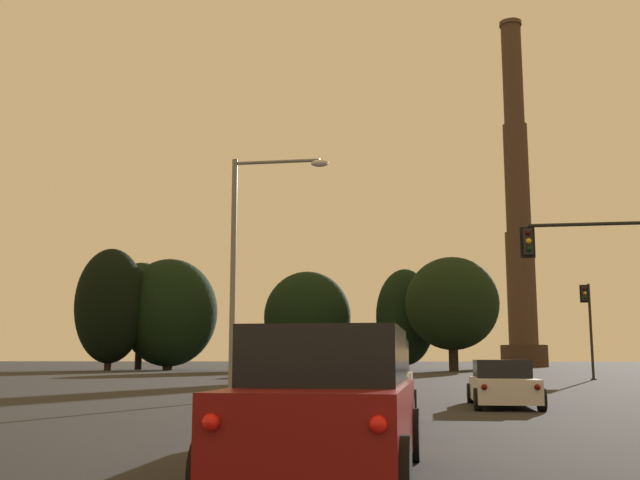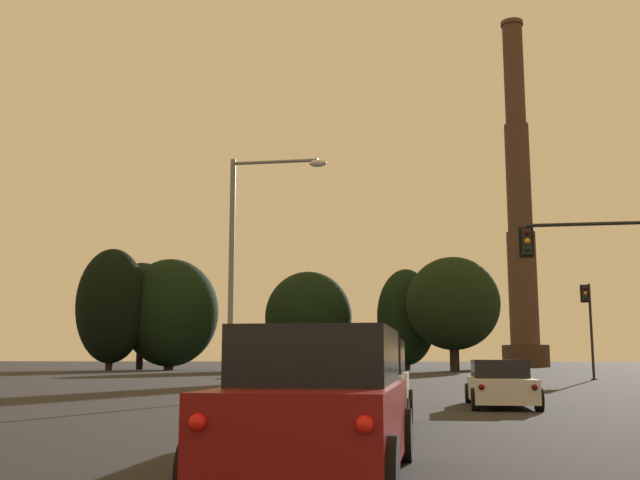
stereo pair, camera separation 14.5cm
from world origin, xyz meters
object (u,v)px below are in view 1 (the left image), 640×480
at_px(suv_left_lane_second, 366,386).
at_px(traffic_light_far_right, 588,317).
at_px(sedan_center_lane_front, 502,385).
at_px(smokestack, 519,226).
at_px(suv_left_lane_third, 330,406).
at_px(traffic_light_overhead_right, 636,260).
at_px(street_lamp, 249,249).

xyz_separation_m(suv_left_lane_second, traffic_light_far_right, (11.88, 38.13, 3.40)).
bearing_deg(sedan_center_lane_front, smokestack, 82.64).
relative_size(sedan_center_lane_front, suv_left_lane_second, 0.96).
height_order(suv_left_lane_third, smokestack, smokestack).
xyz_separation_m(traffic_light_overhead_right, street_lamp, (-14.33, -4.08, 0.18)).
bearing_deg(sedan_center_lane_front, street_lamp, 166.57).
bearing_deg(suv_left_lane_third, traffic_light_overhead_right, 66.38).
bearing_deg(sedan_center_lane_front, suv_left_lane_second, -114.14).
distance_m(traffic_light_overhead_right, street_lamp, 14.90).
height_order(sedan_center_lane_front, smokestack, smokestack).
bearing_deg(smokestack, traffic_light_overhead_right, -93.63).
bearing_deg(traffic_light_far_right, suv_left_lane_third, -104.60).
bearing_deg(suv_left_lane_second, smokestack, 81.02).
bearing_deg(suv_left_lane_second, sedan_center_lane_front, 65.56).
height_order(suv_left_lane_second, suv_left_lane_third, same).
relative_size(traffic_light_overhead_right, street_lamp, 0.77).
bearing_deg(traffic_light_far_right, smokestack, 87.33).
bearing_deg(street_lamp, suv_left_lane_third, -72.23).
xyz_separation_m(suv_left_lane_third, street_lamp, (-5.35, 16.69, 4.49)).
distance_m(street_lamp, smokestack, 102.15).
height_order(suv_left_lane_second, traffic_light_overhead_right, traffic_light_overhead_right).
bearing_deg(sedan_center_lane_front, traffic_light_overhead_right, 45.87).
distance_m(suv_left_lane_second, smokestack, 111.79).
height_order(suv_left_lane_second, traffic_light_far_right, traffic_light_far_right).
xyz_separation_m(suv_left_lane_third, traffic_light_overhead_right, (8.98, 20.76, 4.31)).
relative_size(suv_left_lane_second, suv_left_lane_third, 1.00).
xyz_separation_m(suv_left_lane_second, smokestack, (15.17, 108.55, 21.99)).
height_order(traffic_light_far_right, street_lamp, street_lamp).
bearing_deg(smokestack, street_lamp, -101.65).
relative_size(traffic_light_far_right, smokestack, 0.11).
distance_m(suv_left_lane_third, smokestack, 118.29).
bearing_deg(suv_left_lane_second, traffic_light_far_right, 71.67).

